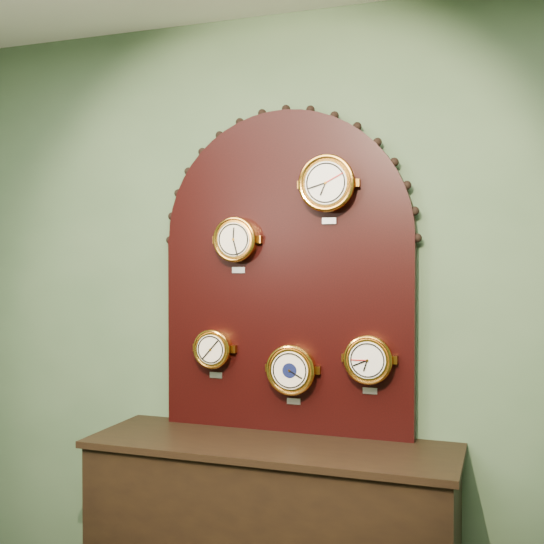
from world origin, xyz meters
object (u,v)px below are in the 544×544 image
at_px(shop_counter, 271,539).
at_px(tide_clock, 369,359).
at_px(display_board, 286,261).
at_px(arabic_clock, 327,184).
at_px(roman_clock, 236,240).
at_px(hygrometer, 213,349).
at_px(barometer, 292,370).

xyz_separation_m(shop_counter, tide_clock, (0.41, 0.15, 0.79)).
bearing_deg(display_board, arabic_clock, -17.29).
bearing_deg(display_board, roman_clock, -163.60).
bearing_deg(hygrometer, shop_counter, -24.25).
bearing_deg(arabic_clock, tide_clock, 0.30).
distance_m(roman_clock, tide_clock, 0.83).
bearing_deg(hygrometer, arabic_clock, -0.18).
distance_m(display_board, barometer, 0.50).
height_order(roman_clock, tide_clock, roman_clock).
xyz_separation_m(hygrometer, tide_clock, (0.75, -0.00, -0.01)).
relative_size(hygrometer, tide_clock, 0.89).
distance_m(shop_counter, display_board, 1.25).
relative_size(display_board, barometer, 5.39).
height_order(display_board, hygrometer, display_board).
xyz_separation_m(arabic_clock, tide_clock, (0.19, 0.00, -0.78)).
bearing_deg(shop_counter, arabic_clock, 35.18).
bearing_deg(display_board, tide_clock, -9.30).
bearing_deg(barometer, hygrometer, 179.81).
xyz_separation_m(arabic_clock, barometer, (-0.17, 0.00, -0.84)).
height_order(roman_clock, barometer, roman_clock).
bearing_deg(arabic_clock, barometer, 179.83).
height_order(display_board, arabic_clock, display_board).
distance_m(shop_counter, barometer, 0.75).
bearing_deg(shop_counter, hygrometer, 155.75).
xyz_separation_m(display_board, barometer, (0.05, -0.07, -0.50)).
xyz_separation_m(roman_clock, barometer, (0.27, -0.00, -0.60)).
bearing_deg(display_board, hygrometer, -169.17).
bearing_deg(barometer, tide_clock, 0.08).
bearing_deg(tide_clock, roman_clock, 179.99).
height_order(shop_counter, arabic_clock, arabic_clock).
relative_size(shop_counter, tide_clock, 5.93).
bearing_deg(hygrometer, roman_clock, -0.33).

